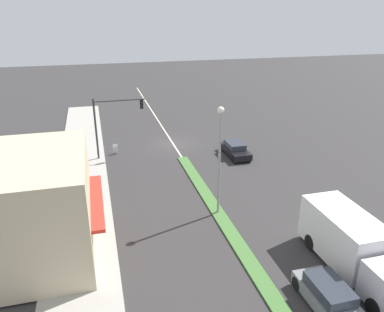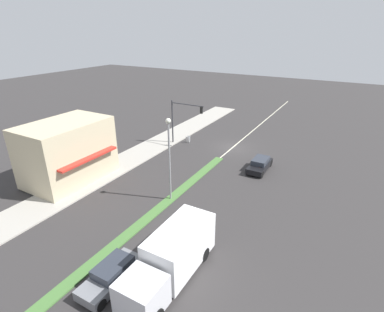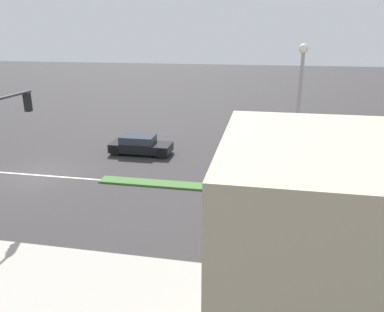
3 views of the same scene
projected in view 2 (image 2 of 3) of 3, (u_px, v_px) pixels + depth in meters
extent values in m
plane|color=#333030|center=(146.00, 220.00, 23.78)|extent=(160.00, 160.00, 0.00)
cube|color=#A8A399|center=(64.00, 194.00, 27.44)|extent=(4.00, 73.00, 0.12)
cube|color=#477538|center=(46.00, 303.00, 16.57)|extent=(0.90, 46.00, 0.10)
cube|color=beige|center=(233.00, 147.00, 38.17)|extent=(0.16, 60.00, 0.01)
cube|color=#C6B793|center=(67.00, 151.00, 29.07)|extent=(5.24, 8.17, 5.80)
cube|color=red|center=(89.00, 158.00, 27.77)|extent=(0.70, 6.54, 0.20)
cylinder|color=#333338|center=(172.00, 122.00, 38.57)|extent=(0.18, 0.18, 5.60)
cylinder|color=#333338|center=(187.00, 105.00, 36.57)|extent=(4.50, 0.12, 0.12)
cube|color=black|center=(201.00, 110.00, 35.86)|extent=(0.28, 0.24, 0.84)
sphere|color=red|center=(202.00, 108.00, 35.86)|extent=(0.18, 0.18, 0.18)
sphere|color=gold|center=(202.00, 110.00, 35.97)|extent=(0.18, 0.18, 0.18)
sphere|color=green|center=(202.00, 112.00, 36.07)|extent=(0.18, 0.18, 0.18)
cylinder|color=gray|center=(170.00, 163.00, 25.25)|extent=(0.16, 0.16, 7.00)
sphere|color=silver|center=(168.00, 121.00, 23.81)|extent=(0.44, 0.44, 0.44)
cylinder|color=#282D42|center=(97.00, 166.00, 31.79)|extent=(0.26, 0.26, 0.80)
cylinder|color=maroon|center=(96.00, 160.00, 31.51)|extent=(0.34, 0.34, 0.60)
sphere|color=tan|center=(96.00, 157.00, 31.35)|extent=(0.22, 0.22, 0.22)
cube|color=silver|center=(189.00, 139.00, 39.89)|extent=(0.45, 0.21, 0.84)
cube|color=silver|center=(188.00, 140.00, 39.64)|extent=(0.45, 0.21, 0.84)
cube|color=silver|center=(142.00, 294.00, 15.67)|extent=(2.28, 2.20, 1.90)
cube|color=white|center=(180.00, 246.00, 18.61)|extent=(2.40, 5.10, 2.60)
cylinder|color=black|center=(125.00, 299.00, 16.31)|extent=(0.28, 0.90, 0.90)
cylinder|color=black|center=(204.00, 254.00, 19.56)|extent=(0.28, 0.90, 0.90)
cylinder|color=black|center=(177.00, 243.00, 20.54)|extent=(0.28, 0.90, 0.90)
cube|color=black|center=(260.00, 166.00, 31.96)|extent=(1.70, 4.15, 0.57)
cube|color=#2D333D|center=(261.00, 161.00, 31.92)|extent=(1.45, 2.28, 0.51)
cylinder|color=black|center=(262.00, 174.00, 30.39)|extent=(0.22, 0.71, 0.71)
cylinder|color=black|center=(248.00, 171.00, 31.07)|extent=(0.22, 0.71, 0.71)
cylinder|color=black|center=(271.00, 163.00, 32.96)|extent=(0.22, 0.71, 0.71)
cylinder|color=black|center=(257.00, 160.00, 33.64)|extent=(0.22, 0.71, 0.71)
cube|color=slate|center=(111.00, 277.00, 17.71)|extent=(1.71, 4.21, 0.61)
cube|color=#2D333D|center=(113.00, 267.00, 17.65)|extent=(1.46, 2.31, 0.55)
cylinder|color=black|center=(101.00, 305.00, 16.11)|extent=(0.22, 0.70, 0.70)
cylinder|color=black|center=(81.00, 293.00, 16.80)|extent=(0.22, 0.70, 0.70)
cylinder|color=black|center=(139.00, 266.00, 18.75)|extent=(0.22, 0.70, 0.70)
cylinder|color=black|center=(121.00, 257.00, 19.43)|extent=(0.22, 0.70, 0.70)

